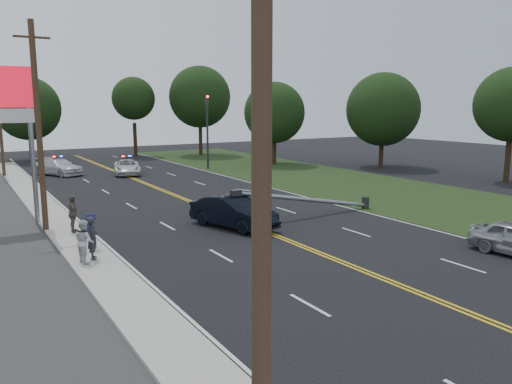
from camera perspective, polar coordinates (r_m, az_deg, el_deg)
ground at (r=19.64m, az=11.25°, el=-8.47°), size 120.00×120.00×0.00m
sidewalk at (r=24.79m, az=-20.32°, el=-4.88°), size 1.80×70.00×0.12m
grass_verge at (r=35.83m, az=16.44°, el=-0.32°), size 12.00×80.00×0.01m
centerline_yellow at (r=27.54m, az=-2.91°, el=-2.93°), size 0.36×80.00×0.00m
pylon_sign at (r=27.74m, az=-27.00°, el=8.58°), size 3.20×0.35×8.00m
traffic_signal at (r=48.48m, az=-5.58°, el=7.61°), size 0.28×0.41×7.05m
fallen_streetlight at (r=27.96m, az=6.61°, el=-0.89°), size 9.36×0.44×1.91m
utility_pole_near at (r=6.73m, az=0.63°, el=0.95°), size 1.60×0.28×10.00m
utility_pole_mid at (r=25.91m, az=-23.60°, el=6.79°), size 1.60×0.28×10.00m
tree_6 at (r=61.07m, az=-24.61°, el=8.67°), size 6.97×6.97×9.22m
tree_7 at (r=62.03m, az=-13.83°, el=10.32°), size 5.07×5.07×9.42m
tree_8 at (r=62.20m, az=-6.45°, el=10.74°), size 7.48×7.48×10.82m
tree_9 at (r=52.06m, az=2.13°, el=9.04°), size 6.29×6.29×8.48m
tree_13 at (r=51.11m, az=14.31°, el=9.13°), size 7.17×7.17×9.28m
crashed_sedan at (r=25.19m, az=-2.60°, el=-2.29°), size 3.04×5.16×1.61m
emergency_a at (r=45.91m, az=-14.52°, el=2.76°), size 3.29×5.10×1.31m
emergency_b at (r=47.49m, az=-21.66°, el=2.70°), size 4.12×5.42×1.46m
bystander_a at (r=20.71m, az=-18.17°, el=-5.00°), size 0.55×0.70×1.71m
bystander_b at (r=20.39m, az=-19.02°, el=-5.33°), size 0.80×0.93×1.67m
bystander_c at (r=22.26m, az=-18.33°, el=-4.22°), size 0.73×1.07×1.53m
bystander_d at (r=25.25m, az=-20.19°, el=-2.36°), size 0.44×1.06×1.81m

